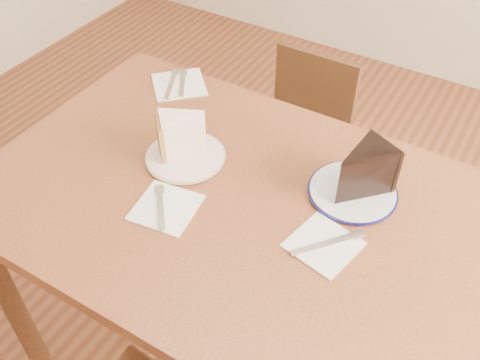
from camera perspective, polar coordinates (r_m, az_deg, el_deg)
name	(u,v)px	position (r m, az deg, el deg)	size (l,w,h in m)	color
ground	(234,354)	(1.86, -0.68, -18.09)	(4.00, 4.00, 0.00)	#452112
table	(232,224)	(1.33, -0.91, -4.71)	(1.20, 0.80, 0.75)	#4A2514
chair_far	(297,146)	(1.94, 6.05, 3.64)	(0.36, 0.36, 0.72)	black
plate_cream	(186,157)	(1.35, -5.83, 2.49)	(0.19, 0.19, 0.01)	silver
plate_navy	(353,192)	(1.28, 11.91, -1.23)	(0.20, 0.20, 0.01)	white
carrot_cake	(184,134)	(1.33, -5.98, 4.88)	(0.08, 0.11, 0.10)	beige
chocolate_cake	(360,174)	(1.24, 12.64, 0.60)	(0.09, 0.13, 0.11)	black
napkin_cream	(166,207)	(1.24, -7.91, -2.92)	(0.14, 0.14, 0.00)	white
napkin_navy	(323,244)	(1.17, 8.87, -6.80)	(0.13, 0.13, 0.00)	white
napkin_spare	(179,84)	(1.62, -6.52, 10.09)	(0.15, 0.15, 0.00)	white
fork_cream	(161,207)	(1.23, -8.47, -2.91)	(0.01, 0.14, 0.00)	silver
knife_navy	(327,244)	(1.16, 9.26, -6.70)	(0.02, 0.17, 0.00)	silver
fork_spare	(182,83)	(1.62, -6.16, 10.23)	(0.01, 0.14, 0.00)	silver
knife_spare	(171,84)	(1.62, -7.33, 10.16)	(0.01, 0.16, 0.00)	silver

